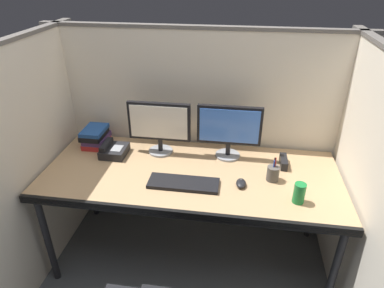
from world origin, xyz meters
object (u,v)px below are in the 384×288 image
at_px(monitor_left, 159,125).
at_px(red_stapler, 284,162).
at_px(monitor_right, 229,128).
at_px(computer_mouse, 241,183).
at_px(book_stack, 95,137).
at_px(pen_cup, 273,173).
at_px(soda_can, 299,193).
at_px(desk, 191,179).
at_px(keyboard_main, 183,183).
at_px(desk_phone, 114,150).

bearing_deg(monitor_left, red_stapler, -3.50).
height_order(monitor_left, monitor_right, same).
xyz_separation_m(monitor_left, computer_mouse, (0.58, -0.32, -0.20)).
xyz_separation_m(book_stack, pen_cup, (1.26, -0.26, -0.02)).
height_order(computer_mouse, soda_can, soda_can).
xyz_separation_m(monitor_right, red_stapler, (0.37, -0.06, -0.19)).
bearing_deg(monitor_right, desk, -131.84).
relative_size(monitor_left, keyboard_main, 1.00).
height_order(soda_can, desk_phone, soda_can).
bearing_deg(computer_mouse, red_stapler, 44.97).
distance_m(monitor_left, red_stapler, 0.87).
bearing_deg(red_stapler, keyboard_main, -153.01).
relative_size(desk, book_stack, 8.65).
distance_m(desk, desk_phone, 0.60).
bearing_deg(book_stack, pen_cup, -11.77).
relative_size(soda_can, desk_phone, 0.64).
relative_size(monitor_right, keyboard_main, 1.00).
bearing_deg(desk, desk_phone, 164.87).
bearing_deg(desk_phone, computer_mouse, -15.20).
bearing_deg(red_stapler, book_stack, 176.57).
distance_m(monitor_left, book_stack, 0.51).
relative_size(book_stack, desk_phone, 1.16).
xyz_separation_m(monitor_right, soda_can, (0.42, -0.45, -0.15)).
height_order(computer_mouse, desk_phone, desk_phone).
bearing_deg(soda_can, keyboard_main, 174.41).
bearing_deg(computer_mouse, soda_can, -18.52).
distance_m(keyboard_main, red_stapler, 0.69).
distance_m(monitor_left, computer_mouse, 0.69).
xyz_separation_m(red_stapler, desk_phone, (-1.16, -0.03, 0.01)).
bearing_deg(pen_cup, keyboard_main, -166.05).
distance_m(soda_can, red_stapler, 0.39).
xyz_separation_m(monitor_left, monitor_right, (0.48, 0.01, 0.00)).
bearing_deg(monitor_right, keyboard_main, -122.94).
bearing_deg(soda_can, pen_cup, 123.37).
bearing_deg(pen_cup, desk_phone, 172.04).
height_order(computer_mouse, pen_cup, pen_cup).
bearing_deg(computer_mouse, keyboard_main, -173.00).
bearing_deg(soda_can, book_stack, 161.64).
distance_m(desk, monitor_right, 0.43).
relative_size(computer_mouse, soda_can, 0.79).
relative_size(computer_mouse, book_stack, 0.44).
distance_m(book_stack, pen_cup, 1.28).
bearing_deg(keyboard_main, monitor_left, 121.96).
xyz_separation_m(soda_can, pen_cup, (-0.13, 0.20, -0.01)).
relative_size(soda_can, red_stapler, 0.81).
bearing_deg(monitor_right, computer_mouse, -73.52).
bearing_deg(computer_mouse, desk, 164.67).
distance_m(keyboard_main, desk_phone, 0.62).
bearing_deg(monitor_left, keyboard_main, -58.04).
bearing_deg(pen_cup, soda_can, -56.63).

